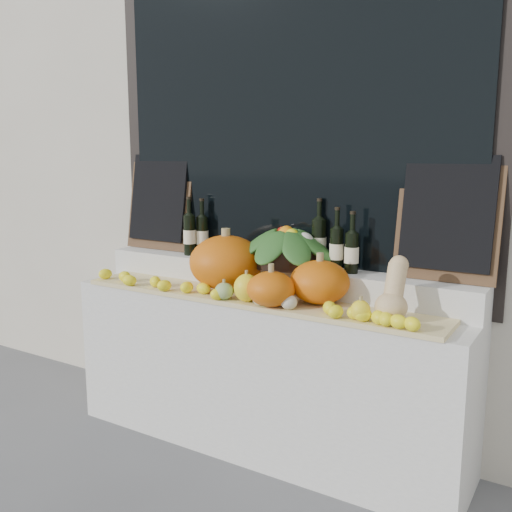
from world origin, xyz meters
TOP-DOWN VIEW (x-y plane):
  - storefront_facade at (0.00, 2.25)m, footprint 7.00×0.94m
  - display_sill at (0.00, 1.52)m, footprint 2.30×0.55m
  - rear_tier at (0.00, 1.68)m, footprint 2.30×0.25m
  - straw_bedding at (0.00, 1.40)m, footprint 2.10×0.32m
  - pumpkin_left at (-0.22, 1.48)m, footprint 0.44×0.44m
  - pumpkin_right at (0.37, 1.47)m, footprint 0.32×0.32m
  - pumpkin_center at (0.18, 1.30)m, footprint 0.32×0.32m
  - butternut_squash at (0.78, 1.38)m, footprint 0.15×0.21m
  - decorative_gourds at (0.14, 1.29)m, footprint 0.85×0.14m
  - lemon_heap at (0.00, 1.29)m, footprint 2.20×0.16m
  - produce_bowl at (0.07, 1.66)m, footprint 0.61×0.61m
  - wine_bottle_far_left at (-0.61, 1.65)m, footprint 0.08×0.08m
  - wine_bottle_near_left at (-0.55, 1.71)m, footprint 0.08×0.08m
  - wine_bottle_tall at (0.23, 1.73)m, footprint 0.08×0.08m
  - wine_bottle_near_right at (0.36, 1.68)m, footprint 0.08×0.08m
  - wine_bottle_far_right at (0.46, 1.66)m, footprint 0.08×0.08m
  - chalkboard_left at (-0.92, 1.74)m, footprint 0.50×0.13m
  - chalkboard_right at (0.92, 1.74)m, footprint 0.50×0.13m

SIDE VIEW (x-z plane):
  - display_sill at x=0.00m, z-range 0.00..0.88m
  - straw_bedding at x=0.00m, z-range 0.88..0.90m
  - lemon_heap at x=0.00m, z-range 0.91..0.97m
  - rear_tier at x=0.00m, z-range 0.88..1.04m
  - decorative_gourds at x=0.14m, z-range 0.88..1.04m
  - pumpkin_center at x=0.18m, z-range 0.91..1.08m
  - pumpkin_right at x=0.37m, z-range 0.91..1.13m
  - butternut_squash at x=0.78m, z-range 0.88..1.17m
  - pumpkin_left at x=-0.22m, z-range 0.91..1.21m
  - produce_bowl at x=0.07m, z-range 1.03..1.27m
  - wine_bottle_far_right at x=0.46m, z-range 0.99..1.31m
  - wine_bottle_near_right at x=0.36m, z-range 0.99..1.33m
  - wine_bottle_near_left at x=-0.55m, z-range 0.99..1.34m
  - wine_bottle_far_left at x=-0.61m, z-range 0.99..1.35m
  - wine_bottle_tall at x=0.23m, z-range 0.99..1.37m
  - chalkboard_left at x=-0.92m, z-range 1.05..1.67m
  - chalkboard_right at x=0.92m, z-range 1.05..1.67m
  - storefront_facade at x=0.00m, z-range 0.00..4.50m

